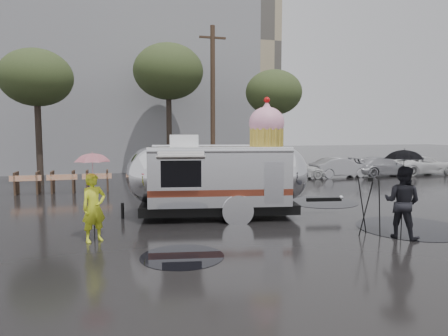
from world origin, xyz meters
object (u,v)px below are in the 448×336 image
object	(u,v)px
person_left	(94,208)
person_right	(402,202)
airstream_trailer	(221,174)
tripod	(369,200)

from	to	relation	value
person_left	person_right	world-z (taller)	person_right
airstream_trailer	person_left	size ratio (longest dim) A/B	4.20
person_right	tripod	bearing A→B (deg)	18.58
airstream_trailer	person_right	xyz separation A→B (m)	(3.91, -3.85, -0.45)
person_left	person_right	xyz separation A→B (m)	(7.82, -1.79, 0.08)
person_left	person_right	size ratio (longest dim) A/B	0.92
person_left	tripod	distance (m)	7.28
person_right	airstream_trailer	bearing A→B (deg)	10.62
airstream_trailer	tripod	distance (m)	4.70
tripod	airstream_trailer	bearing A→B (deg)	157.34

